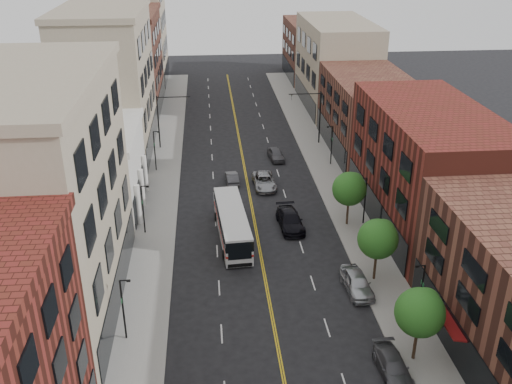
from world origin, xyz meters
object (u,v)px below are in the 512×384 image
object	(u,v)px
car_lane_a	(290,220)
car_lane_c	(276,154)
car_lane_behind	(232,178)
city_bus	(232,223)
car_parked_mid	(393,367)
car_lane_b	(264,181)
car_parked_far	(357,283)

from	to	relation	value
car_lane_a	car_lane_c	world-z (taller)	car_lane_a
car_lane_behind	car_lane_a	world-z (taller)	car_lane_a
city_bus	car_parked_mid	xyz separation A→B (m)	(9.84, -19.64, -1.04)
city_bus	car_lane_a	xyz separation A→B (m)	(5.91, 1.65, -0.90)
city_bus	car_lane_behind	size ratio (longest dim) A/B	2.98
city_bus	car_lane_behind	xyz separation A→B (m)	(0.64, 13.20, -1.07)
city_bus	car_lane_b	xyz separation A→B (m)	(4.32, 11.65, -0.97)
car_lane_behind	car_lane_b	xyz separation A→B (m)	(3.68, -1.54, 0.10)
city_bus	car_lane_a	distance (m)	6.20
car_parked_mid	car_parked_far	distance (m)	9.83
car_lane_c	car_parked_far	bearing A→B (deg)	-89.97
city_bus	car_lane_a	world-z (taller)	city_bus
car_parked_mid	car_lane_c	world-z (taller)	car_lane_c
car_parked_far	car_parked_mid	bearing A→B (deg)	-94.14
car_lane_behind	car_lane_a	xyz separation A→B (m)	(5.27, -11.54, 0.17)
car_lane_behind	car_lane_b	distance (m)	3.99
city_bus	car_parked_far	bearing A→B (deg)	-48.76
city_bus	car_lane_b	size ratio (longest dim) A/B	2.16
car_lane_c	car_parked_mid	bearing A→B (deg)	-91.44
car_parked_mid	car_lane_a	bearing A→B (deg)	98.37
car_parked_far	car_lane_a	xyz separation A→B (m)	(-3.93, 11.47, -0.01)
car_parked_mid	car_parked_far	world-z (taller)	car_parked_far
car_parked_far	car_lane_behind	bearing A→B (deg)	107.65
car_lane_behind	car_lane_c	size ratio (longest dim) A/B	0.92
car_lane_behind	car_parked_far	bearing A→B (deg)	108.10
car_lane_b	city_bus	bearing A→B (deg)	-112.45
car_parked_mid	car_lane_behind	distance (m)	34.10
car_parked_far	car_lane_b	bearing A→B (deg)	100.28
car_lane_c	car_lane_b	bearing A→B (deg)	-111.69
car_parked_far	car_lane_c	bearing A→B (deg)	91.83
city_bus	car_lane_c	size ratio (longest dim) A/B	2.75
city_bus	car_lane_c	distance (m)	21.24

